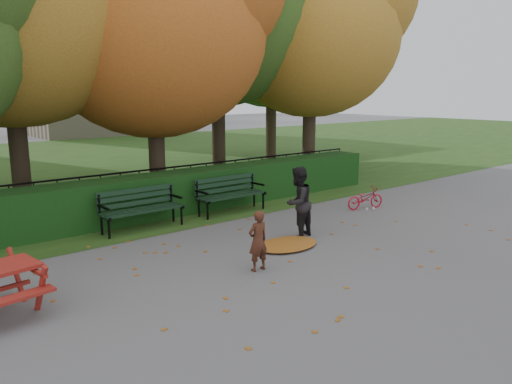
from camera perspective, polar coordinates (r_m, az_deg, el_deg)
ground at (r=9.00m, az=5.58°, el=-7.70°), size 90.00×90.00×0.00m
grass_strip at (r=21.06m, az=-22.57°, el=2.58°), size 90.00×90.00×0.00m
building_right at (r=36.88m, az=-17.82°, el=15.72°), size 9.00×6.00×12.00m
hedge at (r=12.33m, az=-9.37°, el=-0.11°), size 13.00×0.90×1.00m
iron_fence at (r=13.01m, az=-11.16°, el=0.59°), size 14.00×0.04×1.02m
tree_c at (r=13.89m, az=-10.08°, el=19.09°), size 6.30×6.00×8.00m
tree_e at (r=17.33m, az=7.70°, el=18.48°), size 6.09×5.80×8.16m
tree_g at (r=21.45m, az=2.94°, el=17.98°), size 6.30×6.00×8.55m
bench_left at (r=11.04m, az=-13.08°, el=-1.52°), size 1.80×0.57×0.88m
bench_right at (r=12.27m, az=-3.04°, el=0.06°), size 1.80×0.57×0.88m
leaf_pile at (r=9.69m, az=3.57°, el=-5.97°), size 1.40×1.03×0.09m
leaf_scatter at (r=9.20m, az=4.24°, el=-7.21°), size 9.00×5.70×0.01m
child at (r=8.29m, az=0.22°, el=-5.59°), size 0.39×0.26×1.03m
adult at (r=10.14m, az=4.80°, el=-1.20°), size 0.82×0.71×1.46m
bicycle at (r=12.94m, az=12.37°, el=-0.70°), size 1.10×0.62×0.55m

